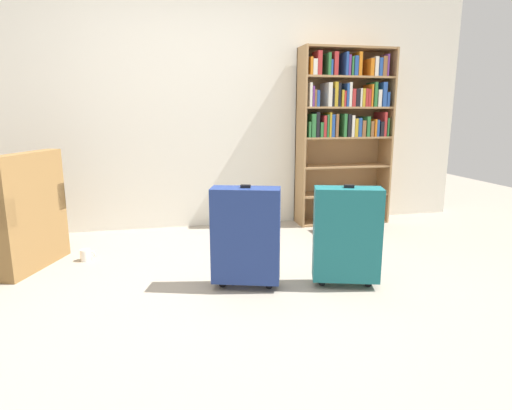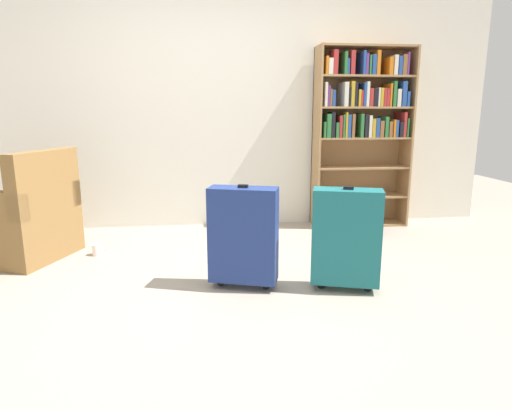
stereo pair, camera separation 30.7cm
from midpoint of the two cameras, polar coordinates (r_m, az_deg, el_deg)
ground_plane at (r=2.95m, az=-5.50°, el=-11.90°), size 10.08×10.08×0.00m
back_wall at (r=4.62m, az=-8.90°, el=13.30°), size 5.76×0.10×2.60m
bookshelf at (r=4.74m, az=9.68°, el=10.83°), size 0.99×0.31×1.84m
armchair at (r=3.99m, az=-32.02°, el=-2.49°), size 0.91×0.91×0.90m
mug at (r=3.89m, az=-23.60°, el=-6.08°), size 0.12×0.08×0.10m
storage_box at (r=4.45m, az=9.59°, el=-2.15°), size 0.41×0.24×0.21m
suitcase_teal at (r=3.02m, az=9.01°, el=-3.88°), size 0.49×0.31×0.72m
suitcase_navy_blue at (r=2.96m, az=-4.32°, el=-4.03°), size 0.50×0.31×0.72m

